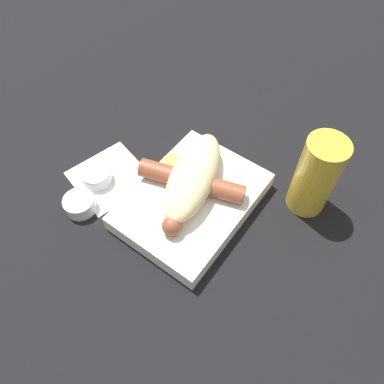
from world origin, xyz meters
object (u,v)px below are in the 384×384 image
bread_roll (193,176)px  drink_glass (316,176)px  food_tray (192,201)px  condiment_cup_near (97,177)px  condiment_cup_far (80,205)px  sausage (191,181)px

bread_roll → drink_glass: size_ratio=1.36×
food_tray → condiment_cup_near: (-0.05, 0.16, -0.00)m
food_tray → condiment_cup_far: bearing=127.7°
condiment_cup_near → drink_glass: 0.35m
bread_roll → condiment_cup_far: 0.19m
food_tray → condiment_cup_far: (-0.11, 0.14, -0.00)m
bread_roll → sausage: size_ratio=0.99×
condiment_cup_near → condiment_cup_far: 0.06m
condiment_cup_near → food_tray: bearing=-71.7°
condiment_cup_near → drink_glass: drink_glass is taller
food_tray → condiment_cup_near: size_ratio=4.57×
bread_roll → drink_glass: drink_glass is taller
bread_roll → condiment_cup_near: (-0.07, 0.15, -0.04)m
bread_roll → condiment_cup_far: (-0.13, 0.13, -0.04)m
condiment_cup_near → bread_roll: bearing=-64.8°
condiment_cup_near → drink_glass: size_ratio=0.36×
bread_roll → condiment_cup_near: 0.17m
condiment_cup_far → drink_glass: drink_glass is taller
condiment_cup_far → drink_glass: (0.22, -0.28, 0.06)m
condiment_cup_near → condiment_cup_far: size_ratio=1.00×
sausage → condiment_cup_near: (-0.07, 0.15, -0.03)m
food_tray → bread_roll: bearing=31.4°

